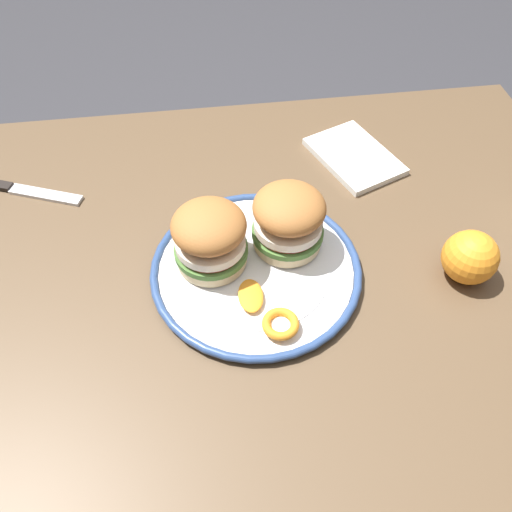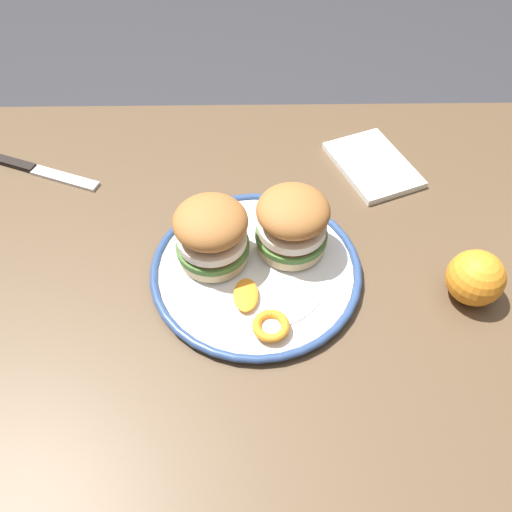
# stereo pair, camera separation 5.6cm
# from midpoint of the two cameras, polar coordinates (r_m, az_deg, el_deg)

# --- Properties ---
(ground_plane) EXTENTS (8.00, 8.00, 0.00)m
(ground_plane) POSITION_cam_midpoint_polar(r_m,az_deg,el_deg) (1.39, -2.30, -20.33)
(ground_plane) COLOR #333338
(dining_table) EXTENTS (1.23, 0.88, 0.71)m
(dining_table) POSITION_cam_midpoint_polar(r_m,az_deg,el_deg) (0.84, -3.61, -6.50)
(dining_table) COLOR brown
(dining_table) RESTS_ON ground
(dinner_plate) EXTENTS (0.31, 0.31, 0.02)m
(dinner_plate) POSITION_cam_midpoint_polar(r_m,az_deg,el_deg) (0.75, -2.12, -1.57)
(dinner_plate) COLOR white
(dinner_plate) RESTS_ON dining_table
(sandwich_half_left) EXTENTS (0.12, 0.12, 0.10)m
(sandwich_half_left) POSITION_cam_midpoint_polar(r_m,az_deg,el_deg) (0.72, -7.44, 2.03)
(sandwich_half_left) COLOR beige
(sandwich_half_left) RESTS_ON dinner_plate
(sandwich_half_right) EXTENTS (0.13, 0.13, 0.10)m
(sandwich_half_right) POSITION_cam_midpoint_polar(r_m,az_deg,el_deg) (0.74, 1.52, 4.09)
(sandwich_half_right) COLOR beige
(sandwich_half_right) RESTS_ON dinner_plate
(orange_peel_curled) EXTENTS (0.07, 0.07, 0.01)m
(orange_peel_curled) POSITION_cam_midpoint_polar(r_m,az_deg,el_deg) (0.68, 0.42, -7.78)
(orange_peel_curled) COLOR orange
(orange_peel_curled) RESTS_ON dinner_plate
(orange_peel_strip_long) EXTENTS (0.04, 0.06, 0.01)m
(orange_peel_strip_long) POSITION_cam_midpoint_polar(r_m,az_deg,el_deg) (0.71, -2.85, -4.58)
(orange_peel_strip_long) COLOR orange
(orange_peel_strip_long) RESTS_ON dinner_plate
(whole_orange) EXTENTS (0.08, 0.08, 0.08)m
(whole_orange) POSITION_cam_midpoint_polar(r_m,az_deg,el_deg) (0.78, 21.10, -0.23)
(whole_orange) COLOR orange
(whole_orange) RESTS_ON dining_table
(table_knife) EXTENTS (0.21, 0.10, 0.01)m
(table_knife) POSITION_cam_midpoint_polar(r_m,az_deg,el_deg) (0.99, -27.11, 6.68)
(table_knife) COLOR silver
(table_knife) RESTS_ON dining_table
(folded_napkin) EXTENTS (0.17, 0.20, 0.01)m
(folded_napkin) POSITION_cam_midpoint_polar(r_m,az_deg,el_deg) (0.95, 9.33, 10.95)
(folded_napkin) COLOR white
(folded_napkin) RESTS_ON dining_table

